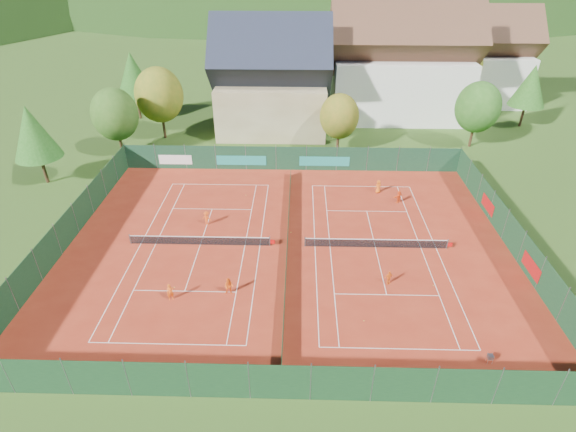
{
  "coord_description": "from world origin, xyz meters",
  "views": [
    {
      "loc": [
        0.95,
        -33.41,
        23.78
      ],
      "look_at": [
        0.0,
        2.0,
        2.0
      ],
      "focal_mm": 28.0,
      "sensor_mm": 36.0,
      "label": 1
    }
  ],
  "objects_px": {
    "ball_hopper": "(490,357)",
    "player_right_far_a": "(378,187)",
    "hotel_block_a": "(400,69)",
    "player_right_near": "(389,278)",
    "player_left_near": "(170,292)",
    "player_right_far_b": "(399,197)",
    "hotel_block_b": "(476,62)",
    "chalet": "(272,84)",
    "player_left_far": "(207,218)",
    "player_left_mid": "(229,286)"
  },
  "relations": [
    {
      "from": "ball_hopper",
      "to": "player_left_near",
      "type": "xyz_separation_m",
      "value": [
        -22.47,
        5.54,
        0.18
      ]
    },
    {
      "from": "ball_hopper",
      "to": "chalet",
      "type": "bearing_deg",
      "value": 111.22
    },
    {
      "from": "chalet",
      "to": "player_left_far",
      "type": "xyz_separation_m",
      "value": [
        -4.98,
        -26.51,
        -5.9
      ]
    },
    {
      "from": "player_right_far_a",
      "to": "player_right_far_b",
      "type": "distance_m",
      "value": 2.84
    },
    {
      "from": "player_left_far",
      "to": "hotel_block_b",
      "type": "bearing_deg",
      "value": -115.85
    },
    {
      "from": "player_left_near",
      "to": "player_right_near",
      "type": "relative_size",
      "value": 1.19
    },
    {
      "from": "hotel_block_a",
      "to": "player_left_mid",
      "type": "relative_size",
      "value": 14.25
    },
    {
      "from": "chalet",
      "to": "player_right_far_a",
      "type": "bearing_deg",
      "value": -56.97
    },
    {
      "from": "hotel_block_b",
      "to": "ball_hopper",
      "type": "xyz_separation_m",
      "value": [
        -16.34,
        -56.9,
        -6.06
      ]
    },
    {
      "from": "hotel_block_b",
      "to": "player_left_far",
      "type": "relative_size",
      "value": 11.9
    },
    {
      "from": "hotel_block_b",
      "to": "player_left_mid",
      "type": "distance_m",
      "value": 61.46
    },
    {
      "from": "player_left_mid",
      "to": "player_right_far_b",
      "type": "xyz_separation_m",
      "value": [
        15.91,
        14.9,
        -0.07
      ]
    },
    {
      "from": "player_right_near",
      "to": "player_left_mid",
      "type": "bearing_deg",
      "value": 168.21
    },
    {
      "from": "ball_hopper",
      "to": "player_left_near",
      "type": "bearing_deg",
      "value": 166.16
    },
    {
      "from": "chalet",
      "to": "hotel_block_a",
      "type": "height_order",
      "value": "hotel_block_a"
    },
    {
      "from": "ball_hopper",
      "to": "player_left_far",
      "type": "relative_size",
      "value": 0.55
    },
    {
      "from": "player_right_far_b",
      "to": "player_right_near",
      "type": "bearing_deg",
      "value": 42.05
    },
    {
      "from": "player_left_mid",
      "to": "player_left_near",
      "type": "bearing_deg",
      "value": -162.14
    },
    {
      "from": "hotel_block_b",
      "to": "ball_hopper",
      "type": "distance_m",
      "value": 59.51
    },
    {
      "from": "hotel_block_a",
      "to": "player_right_near",
      "type": "relative_size",
      "value": 17.48
    },
    {
      "from": "hotel_block_b",
      "to": "player_right_near",
      "type": "xyz_separation_m",
      "value": [
        -21.68,
        -49.01,
        -6.0
      ]
    },
    {
      "from": "player_left_far",
      "to": "player_right_near",
      "type": "distance_m",
      "value": 18.39
    },
    {
      "from": "hotel_block_b",
      "to": "ball_hopper",
      "type": "bearing_deg",
      "value": -106.03
    },
    {
      "from": "hotel_block_a",
      "to": "hotel_block_b",
      "type": "height_order",
      "value": "hotel_block_a"
    },
    {
      "from": "ball_hopper",
      "to": "player_right_far_b",
      "type": "bearing_deg",
      "value": 95.74
    },
    {
      "from": "ball_hopper",
      "to": "player_left_far",
      "type": "bearing_deg",
      "value": 142.86
    },
    {
      "from": "hotel_block_a",
      "to": "player_left_mid",
      "type": "distance_m",
      "value": 47.69
    },
    {
      "from": "player_left_mid",
      "to": "ball_hopper",
      "type": "bearing_deg",
      "value": -11.17
    },
    {
      "from": "hotel_block_a",
      "to": "player_right_far_a",
      "type": "height_order",
      "value": "hotel_block_a"
    },
    {
      "from": "hotel_block_a",
      "to": "player_right_near",
      "type": "xyz_separation_m",
      "value": [
        -7.68,
        -41.01,
        -6.76
      ]
    },
    {
      "from": "chalet",
      "to": "player_right_far_a",
      "type": "xyz_separation_m",
      "value": [
        12.7,
        -19.53,
        -5.88
      ]
    },
    {
      "from": "player_left_near",
      "to": "player_left_far",
      "type": "relative_size",
      "value": 1.01
    },
    {
      "from": "hotel_block_b",
      "to": "player_right_far_a",
      "type": "distance_m",
      "value": 39.63
    },
    {
      "from": "ball_hopper",
      "to": "player_right_far_a",
      "type": "xyz_separation_m",
      "value": [
        -3.96,
        23.37,
        0.19
      ]
    },
    {
      "from": "player_right_far_a",
      "to": "ball_hopper",
      "type": "bearing_deg",
      "value": 77.5
    },
    {
      "from": "player_right_far_a",
      "to": "player_right_far_b",
      "type": "height_order",
      "value": "player_right_far_a"
    },
    {
      "from": "player_left_near",
      "to": "player_right_far_b",
      "type": "relative_size",
      "value": 1.07
    },
    {
      "from": "chalet",
      "to": "player_left_far",
      "type": "distance_m",
      "value": 27.61
    },
    {
      "from": "player_right_far_a",
      "to": "player_left_mid",
      "type": "bearing_deg",
      "value": 28.35
    },
    {
      "from": "player_left_near",
      "to": "player_left_mid",
      "type": "height_order",
      "value": "player_left_mid"
    },
    {
      "from": "player_left_mid",
      "to": "player_right_near",
      "type": "relative_size",
      "value": 1.23
    },
    {
      "from": "chalet",
      "to": "player_left_mid",
      "type": "distance_m",
      "value": 37.09
    },
    {
      "from": "ball_hopper",
      "to": "player_right_far_a",
      "type": "height_order",
      "value": "player_right_far_a"
    },
    {
      "from": "player_left_far",
      "to": "player_right_far_a",
      "type": "bearing_deg",
      "value": -141.15
    },
    {
      "from": "ball_hopper",
      "to": "hotel_block_b",
      "type": "bearing_deg",
      "value": 73.97
    },
    {
      "from": "ball_hopper",
      "to": "player_left_near",
      "type": "relative_size",
      "value": 0.54
    },
    {
      "from": "hotel_block_a",
      "to": "player_right_near",
      "type": "distance_m",
      "value": 42.27
    },
    {
      "from": "chalet",
      "to": "player_right_far_a",
      "type": "height_order",
      "value": "chalet"
    },
    {
      "from": "hotel_block_b",
      "to": "chalet",
      "type": "bearing_deg",
      "value": -157.01
    },
    {
      "from": "player_left_mid",
      "to": "player_right_far_b",
      "type": "relative_size",
      "value": 1.11
    }
  ]
}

